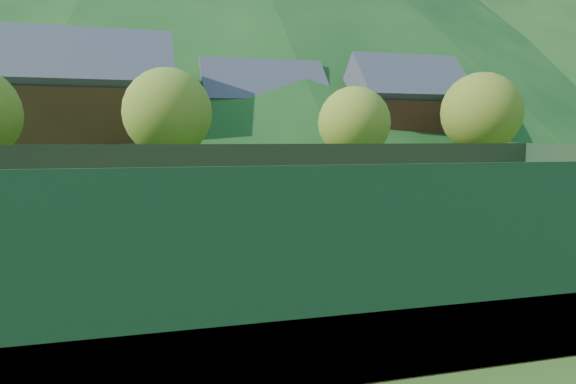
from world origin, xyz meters
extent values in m
plane|color=#2B4F18|center=(0.00, 0.00, 0.00)|extent=(400.00, 400.00, 0.00)
cube|color=#AF451C|center=(0.00, 0.00, 0.01)|extent=(40.00, 24.00, 0.02)
cone|color=#163613|center=(90.00, 150.00, 47.50)|extent=(260.00, 260.00, 95.00)
imported|color=#164494|center=(-1.34, -3.34, 0.96)|extent=(0.73, 0.52, 1.89)
imported|color=orange|center=(2.87, 1.05, 0.80)|extent=(0.86, 0.73, 1.55)
imported|color=orange|center=(4.17, 1.40, 0.72)|extent=(0.88, 0.55, 1.40)
imported|color=orange|center=(4.74, 1.18, 0.76)|extent=(0.81, 0.62, 1.47)
imported|color=#FE5616|center=(9.85, 2.80, 0.67)|extent=(0.88, 0.55, 1.31)
sphere|color=#BFDE25|center=(-6.39, -7.52, 0.05)|extent=(0.07, 0.07, 0.07)
sphere|color=#BFDE25|center=(5.11, -5.51, 0.05)|extent=(0.07, 0.07, 0.07)
sphere|color=#BFDE25|center=(-7.48, -6.10, 0.05)|extent=(0.07, 0.07, 0.07)
sphere|color=#BFDE25|center=(-7.72, -7.49, 0.05)|extent=(0.07, 0.07, 0.07)
sphere|color=#BFDE25|center=(5.77, -6.83, 0.05)|extent=(0.07, 0.07, 0.07)
sphere|color=#BFDE25|center=(-6.95, -7.92, 0.05)|extent=(0.07, 0.07, 0.07)
sphere|color=#BFDE25|center=(-5.23, -2.20, 0.05)|extent=(0.07, 0.07, 0.07)
sphere|color=#BFDE25|center=(-2.91, -7.11, 0.05)|extent=(0.07, 0.07, 0.07)
sphere|color=#BFDE25|center=(2.43, -5.59, 0.05)|extent=(0.07, 0.07, 0.07)
sphere|color=#BFDE25|center=(6.44, -1.64, 0.05)|extent=(0.07, 0.07, 0.07)
sphere|color=#BFDE25|center=(5.54, -5.48, 0.05)|extent=(0.07, 0.07, 0.07)
sphere|color=#BFDE25|center=(-1.72, -2.28, 0.05)|extent=(0.07, 0.07, 0.07)
sphere|color=#BFDE25|center=(2.80, -1.79, 0.05)|extent=(0.07, 0.07, 0.07)
sphere|color=#BFDE25|center=(-4.04, -4.10, 0.05)|extent=(0.07, 0.07, 0.07)
sphere|color=#BFDE25|center=(-6.46, -1.90, 0.05)|extent=(0.07, 0.07, 0.07)
sphere|color=#BFDE25|center=(-0.48, -3.46, 0.05)|extent=(0.07, 0.07, 0.07)
sphere|color=#BFDE25|center=(-7.56, -4.08, 0.05)|extent=(0.07, 0.07, 0.07)
sphere|color=#BFDE25|center=(-7.00, -3.75, 0.05)|extent=(0.07, 0.07, 0.07)
cube|color=white|center=(11.88, 0.00, 0.02)|extent=(0.06, 10.97, 0.00)
cube|color=white|center=(0.00, -5.49, 0.02)|extent=(23.77, 0.06, 0.00)
cube|color=white|center=(0.00, 5.49, 0.02)|extent=(23.77, 0.06, 0.00)
cube|color=white|center=(0.00, -4.12, 0.02)|extent=(23.77, 0.06, 0.00)
cube|color=white|center=(0.00, 4.12, 0.02)|extent=(23.77, 0.06, 0.00)
cube|color=white|center=(-6.40, 0.00, 0.02)|extent=(0.06, 8.23, 0.00)
cube|color=white|center=(6.40, 0.00, 0.02)|extent=(0.06, 8.23, 0.00)
cube|color=white|center=(0.00, 0.00, 0.02)|extent=(12.80, 0.06, 0.00)
cube|color=silver|center=(0.00, 0.00, 0.02)|extent=(0.06, 10.97, 0.00)
cube|color=black|center=(0.00, 0.00, 0.47)|extent=(0.03, 11.97, 0.90)
cube|color=white|center=(0.00, 0.00, 0.94)|extent=(0.05, 11.97, 0.06)
cylinder|color=black|center=(0.00, -5.99, 0.57)|extent=(0.10, 0.10, 1.10)
cylinder|color=black|center=(0.00, 5.99, 0.57)|extent=(0.10, 0.10, 1.10)
cube|color=black|center=(0.00, 12.00, 1.52)|extent=(40.00, 0.05, 3.00)
cube|color=#19592A|center=(0.00, 12.00, 0.52)|extent=(40.40, 0.05, 1.00)
cube|color=#15301B|center=(0.00, -12.00, 1.52)|extent=(40.00, 0.05, 3.00)
cube|color=#195928|center=(0.00, -12.00, 0.52)|extent=(40.40, 0.05, 1.00)
cylinder|color=black|center=(-5.92, -4.65, 0.30)|extent=(0.02, 0.02, 0.55)
cylinder|color=black|center=(-5.37, -4.65, 0.30)|extent=(0.02, 0.02, 0.55)
cylinder|color=black|center=(-5.92, -4.10, 0.30)|extent=(0.02, 0.02, 0.55)
cylinder|color=black|center=(-5.37, -4.10, 0.30)|extent=(0.02, 0.02, 0.55)
cube|color=black|center=(-5.64, -4.37, 0.57)|extent=(0.55, 0.55, 0.02)
cube|color=black|center=(-5.64, -4.65, 0.80)|extent=(0.55, 0.02, 0.45)
cube|color=black|center=(-5.64, -4.10, 0.80)|extent=(0.55, 0.02, 0.45)
cube|color=black|center=(-5.92, -4.37, 0.80)|extent=(0.02, 0.55, 0.45)
cube|color=black|center=(-5.37, -4.37, 0.80)|extent=(0.02, 0.55, 0.45)
sphere|color=#CCE526|center=(-5.85, -4.58, 0.99)|extent=(0.07, 0.07, 0.07)
sphere|color=#CCE526|center=(-5.85, -4.44, 0.99)|extent=(0.07, 0.07, 0.07)
sphere|color=#CCE526|center=(-5.85, -4.30, 0.99)|extent=(0.07, 0.07, 0.07)
sphere|color=#CCE526|center=(-5.85, -4.17, 0.99)|extent=(0.07, 0.07, 0.07)
sphere|color=#CCE526|center=(-5.71, -4.58, 0.99)|extent=(0.07, 0.07, 0.07)
sphere|color=#CCE526|center=(-5.71, -4.44, 0.99)|extent=(0.07, 0.07, 0.07)
sphere|color=#CCE526|center=(-5.71, -4.30, 0.99)|extent=(0.07, 0.07, 0.07)
sphere|color=#CCE526|center=(-5.71, -4.17, 0.99)|extent=(0.07, 0.07, 0.07)
sphere|color=#CCE526|center=(-5.57, -4.58, 0.99)|extent=(0.07, 0.07, 0.07)
sphere|color=#CCE526|center=(-5.57, -4.44, 0.99)|extent=(0.07, 0.07, 0.07)
sphere|color=#CCE526|center=(-5.57, -4.30, 0.99)|extent=(0.07, 0.07, 0.07)
sphere|color=#CCE526|center=(-5.57, -4.17, 0.99)|extent=(0.07, 0.07, 0.07)
sphere|color=#CCE526|center=(-5.44, -4.58, 0.99)|extent=(0.07, 0.07, 0.07)
sphere|color=#CCE526|center=(-5.44, -4.44, 0.99)|extent=(0.07, 0.07, 0.07)
sphere|color=#CCE526|center=(-5.44, -4.30, 0.99)|extent=(0.07, 0.07, 0.07)
sphere|color=#CCE526|center=(-5.44, -4.17, 0.99)|extent=(0.07, 0.07, 0.07)
cube|color=beige|center=(-10.00, 30.00, 1.44)|extent=(12.00, 9.00, 2.88)
cube|color=#341F0E|center=(-10.00, 30.00, 5.12)|extent=(12.24, 9.18, 4.48)
cube|color=#3F3F47|center=(-10.00, 30.00, 7.96)|extent=(13.80, 9.93, 9.93)
cube|color=beige|center=(6.00, 34.00, 1.26)|extent=(11.00, 8.00, 2.52)
cube|color=#351C0E|center=(6.00, 34.00, 4.48)|extent=(11.22, 8.16, 3.92)
cube|color=#3E3E46|center=(6.00, 34.00, 7.04)|extent=(12.65, 8.82, 8.82)
cube|color=beige|center=(20.00, 30.00, 1.35)|extent=(10.00, 8.00, 2.70)
cube|color=#351A0E|center=(20.00, 30.00, 4.80)|extent=(10.20, 8.16, 4.20)
cube|color=#3E3F46|center=(20.00, 30.00, 7.50)|extent=(11.50, 8.82, 8.82)
cylinder|color=#402B19|center=(-4.00, 20.00, 1.44)|extent=(0.36, 0.36, 2.88)
sphere|color=#4D771F|center=(-4.00, 20.00, 5.20)|extent=(6.40, 6.40, 6.40)
cylinder|color=#402719|center=(10.00, 19.00, 1.26)|extent=(0.36, 0.36, 2.52)
sphere|color=#537B20|center=(10.00, 19.00, 4.55)|extent=(5.60, 5.60, 5.60)
cylinder|color=#402819|center=(22.00, 20.00, 1.53)|extent=(0.36, 0.36, 3.06)
sphere|color=#4D6D1D|center=(22.00, 20.00, 5.53)|extent=(6.80, 6.80, 6.80)
camera|label=1|loc=(-5.40, -18.21, 3.36)|focal=32.00mm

